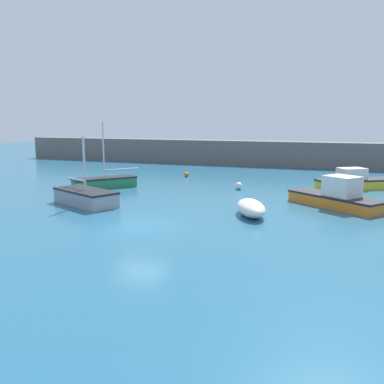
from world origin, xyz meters
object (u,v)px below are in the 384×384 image
at_px(sailboat_twin_hulled, 105,182).
at_px(motorboat_grey_hull, 355,182).
at_px(cabin_cruiser_white, 337,197).
at_px(mooring_buoy_orange, 186,174).
at_px(sailboat_short_mast, 86,197).
at_px(rowboat_blue_near, 251,208).
at_px(mooring_buoy_white, 239,186).

bearing_deg(sailboat_twin_hulled, motorboat_grey_hull, 147.70).
relative_size(cabin_cruiser_white, mooring_buoy_orange, 13.90).
bearing_deg(cabin_cruiser_white, mooring_buoy_orange, 1.40).
distance_m(motorboat_grey_hull, sailboat_twin_hulled, 18.75).
relative_size(motorboat_grey_hull, sailboat_twin_hulled, 1.22).
xyz_separation_m(cabin_cruiser_white, sailboat_twin_hulled, (-16.66, 1.41, -0.21)).
bearing_deg(sailboat_short_mast, sailboat_twin_hulled, 136.14).
distance_m(sailboat_short_mast, sailboat_twin_hulled, 6.41).
height_order(cabin_cruiser_white, sailboat_twin_hulled, sailboat_twin_hulled).
distance_m(sailboat_twin_hulled, mooring_buoy_orange, 8.73).
height_order(sailboat_short_mast, rowboat_blue_near, sailboat_short_mast).
height_order(rowboat_blue_near, mooring_buoy_orange, rowboat_blue_near).
relative_size(rowboat_blue_near, motorboat_grey_hull, 0.59).
bearing_deg(mooring_buoy_orange, sailboat_short_mast, -94.68).
xyz_separation_m(sailboat_short_mast, cabin_cruiser_white, (14.30, 4.54, 0.15)).
height_order(rowboat_blue_near, sailboat_twin_hulled, sailboat_twin_hulled).
relative_size(sailboat_short_mast, cabin_cruiser_white, 0.84).
xyz_separation_m(motorboat_grey_hull, mooring_buoy_orange, (-14.18, 1.78, -0.32)).
bearing_deg(cabin_cruiser_white, mooring_buoy_white, 6.04).
xyz_separation_m(motorboat_grey_hull, mooring_buoy_white, (-8.04, -3.43, -0.26)).
distance_m(mooring_buoy_white, mooring_buoy_orange, 8.06).
xyz_separation_m(rowboat_blue_near, motorboat_grey_hull, (5.27, 11.66, 0.10)).
xyz_separation_m(mooring_buoy_white, mooring_buoy_orange, (-6.15, 5.21, -0.06)).
relative_size(cabin_cruiser_white, motorboat_grey_hull, 0.97).
xyz_separation_m(sailboat_twin_hulled, mooring_buoy_orange, (3.51, 8.00, -0.22)).
relative_size(motorboat_grey_hull, mooring_buoy_white, 11.30).
distance_m(sailboat_short_mast, motorboat_grey_hull, 19.57).
bearing_deg(mooring_buoy_white, mooring_buoy_orange, 139.72).
xyz_separation_m(sailboat_twin_hulled, mooring_buoy_white, (9.66, 2.79, -0.16)).
height_order(sailboat_short_mast, sailboat_twin_hulled, sailboat_twin_hulled).
xyz_separation_m(cabin_cruiser_white, motorboat_grey_hull, (1.03, 7.63, -0.10)).
distance_m(sailboat_short_mast, cabin_cruiser_white, 15.00).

